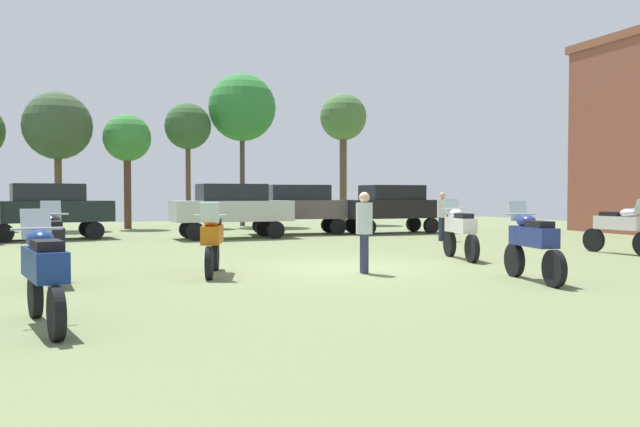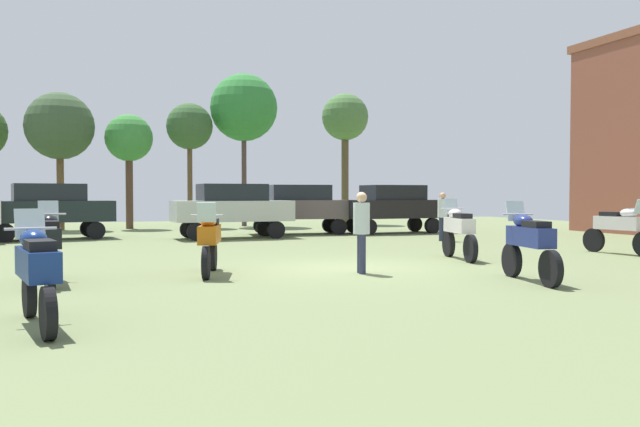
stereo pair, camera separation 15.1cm
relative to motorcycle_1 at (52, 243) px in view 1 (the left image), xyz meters
name	(u,v)px [view 1 (the left image)]	position (x,y,z in m)	size (l,w,h in m)	color
ground_plane	(349,269)	(5.96, 0.24, -0.75)	(44.00, 52.00, 0.02)	#6D7A4E
motorcycle_1	(52,243)	(0.00, 0.00, 0.00)	(0.62, 2.19, 1.50)	black
motorcycle_3	(619,227)	(14.12, 0.71, 0.00)	(0.62, 2.26, 1.50)	black
motorcycle_6	(460,230)	(9.30, 1.04, 0.00)	(0.73, 2.17, 1.51)	black
motorcycle_7	(44,270)	(0.08, -4.05, -0.03)	(0.72, 2.14, 1.44)	black
motorcycle_8	(532,242)	(8.34, -2.84, -0.01)	(0.70, 2.12, 1.49)	black
motorcycle_10	(212,239)	(2.95, 0.21, -0.02)	(0.78, 2.04, 1.47)	black
car_2	(392,205)	(12.56, 11.12, 0.43)	(4.34, 1.90, 2.00)	black
car_3	(298,205)	(8.71, 11.86, 0.43)	(4.48, 2.28, 2.00)	black
car_4	(48,207)	(-0.67, 12.04, 0.43)	(4.53, 2.47, 2.00)	black
car_5	(231,207)	(5.61, 10.40, 0.43)	(4.35, 1.94, 2.00)	black
person_2	(442,213)	(12.20, 6.60, 0.24)	(0.44, 0.44, 1.69)	#252C43
person_3	(364,226)	(5.91, -0.64, 0.23)	(0.40, 0.40, 1.67)	#2E324F
tree_1	(242,108)	(8.09, 18.95, 5.25)	(3.40, 3.40, 7.72)	#4D3C37
tree_3	(58,127)	(-0.54, 18.41, 3.93)	(3.03, 3.03, 6.22)	brown
tree_4	(127,140)	(2.46, 18.46, 3.44)	(2.20, 2.20, 5.37)	#513827
tree_5	(343,120)	(13.78, 19.28, 4.94)	(2.53, 2.53, 7.09)	brown
tree_8	(188,127)	(5.31, 18.64, 4.14)	(2.25, 2.25, 6.06)	brown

